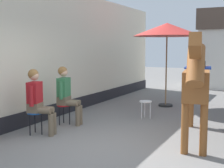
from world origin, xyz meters
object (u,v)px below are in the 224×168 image
Objects in this scene: seated_visitor_near at (38,98)px; saddled_horse_near at (197,83)px; cafe_parasol at (167,30)px; spare_stool_white at (146,103)px; seated_visitor_far at (66,92)px.

seated_visitor_near is 3.27m from saddled_horse_near.
seated_visitor_near is at bearing -108.67° from cafe_parasol.
cafe_parasol reaches higher than seated_visitor_near.
spare_stool_white is at bearing 138.79° from saddled_horse_near.
spare_stool_white is at bearing 44.62° from seated_visitor_far.
seated_visitor_far is 3.02× the size of spare_stool_white.
seated_visitor_near is 0.99m from seated_visitor_far.
seated_visitor_near is 0.47× the size of saddled_horse_near.
saddled_horse_near is 3.83m from cafe_parasol.
saddled_horse_near is at bearing -41.21° from spare_stool_white.
saddled_horse_near is (3.07, 1.05, 0.38)m from seated_visitor_near.
seated_visitor_near is 4.82m from cafe_parasol.
seated_visitor_far is at bearing -178.76° from saddled_horse_near.
spare_stool_white is at bearing 58.38° from seated_visitor_near.
seated_visitor_far is 2.09m from spare_stool_white.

